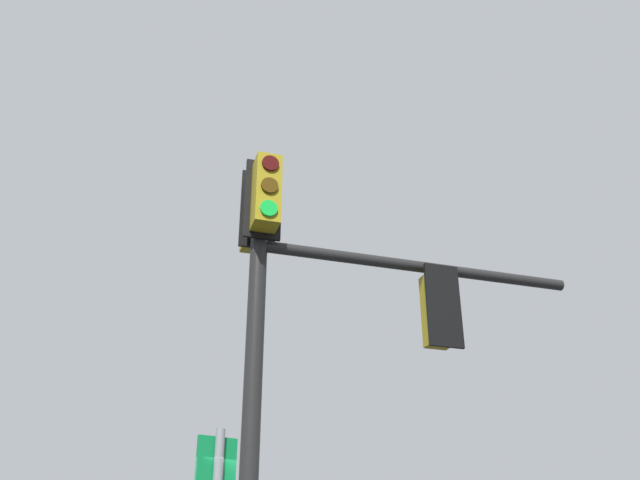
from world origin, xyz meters
TOP-DOWN VIEW (x-y plane):
  - signal_mast_assembly at (-1.01, 1.61)m, footprint 1.58×4.21m

SIDE VIEW (x-z plane):
  - signal_mast_assembly at x=-1.01m, z-range 1.30..7.60m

